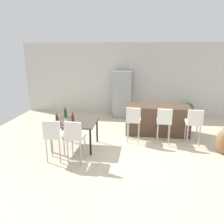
% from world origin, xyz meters
% --- Properties ---
extents(ground_plane, '(10.00, 10.00, 0.00)m').
position_xyz_m(ground_plane, '(0.00, 0.00, 0.00)').
color(ground_plane, beige).
extents(back_wall, '(10.00, 0.12, 2.90)m').
position_xyz_m(back_wall, '(0.00, 3.13, 1.45)').
color(back_wall, beige).
rests_on(back_wall, ground_plane).
extents(kitchen_island, '(1.96, 0.82, 0.92)m').
position_xyz_m(kitchen_island, '(0.47, 0.97, 0.46)').
color(kitchen_island, '#4C3828').
rests_on(kitchen_island, ground_plane).
extents(bar_chair_left, '(0.42, 0.42, 1.05)m').
position_xyz_m(bar_chair_left, '(-0.27, 0.18, 0.70)').
color(bar_chair_left, white).
rests_on(bar_chair_left, ground_plane).
extents(bar_chair_middle, '(0.42, 0.42, 1.05)m').
position_xyz_m(bar_chair_middle, '(0.59, 0.18, 0.70)').
color(bar_chair_middle, white).
rests_on(bar_chair_middle, ground_plane).
extents(bar_chair_right, '(0.40, 0.40, 1.05)m').
position_xyz_m(bar_chair_right, '(1.40, 0.18, 0.70)').
color(bar_chair_right, white).
rests_on(bar_chair_right, ground_plane).
extents(dining_table, '(1.16, 0.96, 0.74)m').
position_xyz_m(dining_table, '(-1.83, -0.39, 0.67)').
color(dining_table, '#4C4238').
rests_on(dining_table, ground_plane).
extents(dining_chair_near, '(0.41, 0.41, 1.05)m').
position_xyz_m(dining_chair_near, '(-2.08, -1.24, 0.70)').
color(dining_chair_near, white).
rests_on(dining_chair_near, ground_plane).
extents(dining_chair_far, '(0.42, 0.42, 1.05)m').
position_xyz_m(dining_chair_far, '(-1.57, -1.24, 0.70)').
color(dining_chair_far, white).
rests_on(dining_chair_far, ground_plane).
extents(wine_bottle_middle, '(0.08, 0.08, 0.30)m').
position_xyz_m(wine_bottle_middle, '(-2.22, -0.01, 0.85)').
color(wine_bottle_middle, '#194723').
rests_on(wine_bottle_middle, dining_table).
extents(wine_bottle_left, '(0.07, 0.07, 0.32)m').
position_xyz_m(wine_bottle_left, '(-1.81, -0.60, 0.87)').
color(wine_bottle_left, '#471E19').
rests_on(wine_bottle_left, dining_table).
extents(wine_bottle_inner, '(0.08, 0.08, 0.29)m').
position_xyz_m(wine_bottle_inner, '(-2.22, -0.64, 0.86)').
color(wine_bottle_inner, '#471E19').
rests_on(wine_bottle_inner, dining_table).
extents(wine_glass_right, '(0.07, 0.07, 0.17)m').
position_xyz_m(wine_glass_right, '(-1.98, -0.69, 0.86)').
color(wine_glass_right, silver).
rests_on(wine_glass_right, dining_table).
extents(refrigerator, '(0.72, 0.68, 1.84)m').
position_xyz_m(refrigerator, '(-0.80, 2.69, 0.92)').
color(refrigerator, '#939699').
rests_on(refrigerator, ground_plane).
extents(floor_vase, '(0.39, 0.39, 0.88)m').
position_xyz_m(floor_vase, '(2.08, -0.28, 0.35)').
color(floor_vase, brown).
rests_on(floor_vase, ground_plane).
extents(potted_plant, '(0.46, 0.46, 0.65)m').
position_xyz_m(potted_plant, '(1.74, 2.68, 0.39)').
color(potted_plant, '#38383D').
rests_on(potted_plant, ground_plane).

